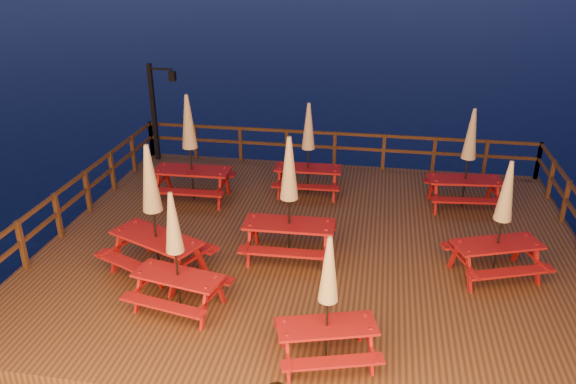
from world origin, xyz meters
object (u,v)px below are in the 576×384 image
at_px(picnic_table_2, 468,158).
at_px(lamp_post, 158,104).
at_px(picnic_table_0, 153,209).
at_px(picnic_table_1, 502,219).

bearing_deg(picnic_table_2, lamp_post, 161.35).
bearing_deg(picnic_table_0, picnic_table_2, 57.01).
bearing_deg(lamp_post, picnic_table_1, -29.90).
relative_size(lamp_post, picnic_table_2, 1.15).
xyz_separation_m(picnic_table_0, picnic_table_2, (6.54, 4.31, -0.10)).
xyz_separation_m(picnic_table_0, picnic_table_1, (6.81, 1.04, -0.15)).
distance_m(picnic_table_0, picnic_table_2, 7.83).
relative_size(lamp_post, picnic_table_1, 1.19).
distance_m(lamp_post, picnic_table_0, 6.77).
height_order(picnic_table_0, picnic_table_2, picnic_table_0).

